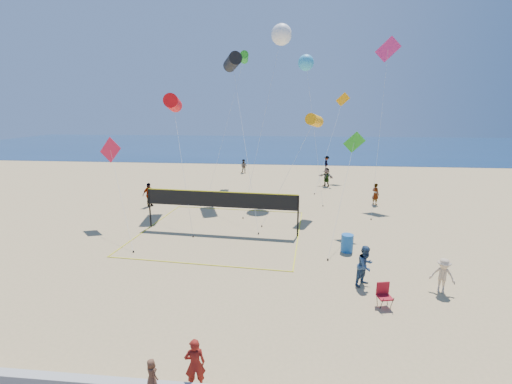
# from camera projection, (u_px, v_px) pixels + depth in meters

# --- Properties ---
(ground) EXTENTS (120.00, 120.00, 0.00)m
(ground) POSITION_uv_depth(u_px,v_px,m) (235.00, 335.00, 11.90)
(ground) COLOR tan
(ground) RESTS_ON ground
(ocean) EXTENTS (140.00, 50.00, 0.03)m
(ocean) POSITION_uv_depth(u_px,v_px,m) (281.00, 146.00, 71.82)
(ocean) COLOR navy
(ocean) RESTS_ON ground
(woman) EXTENTS (0.66, 0.53, 1.57)m
(woman) POSITION_uv_depth(u_px,v_px,m) (195.00, 364.00, 9.46)
(woman) COLOR maroon
(woman) RESTS_ON ground
(toddler) EXTENTS (0.47, 0.43, 0.80)m
(toddler) POSITION_uv_depth(u_px,v_px,m) (152.00, 373.00, 8.85)
(toddler) COLOR brown
(toddler) RESTS_ON seawall
(bystander_a) EXTENTS (1.13, 1.12, 1.84)m
(bystander_a) POSITION_uv_depth(u_px,v_px,m) (365.00, 266.00, 15.06)
(bystander_a) COLOR navy
(bystander_a) RESTS_ON ground
(bystander_b) EXTENTS (1.13, 0.92, 1.53)m
(bystander_b) POSITION_uv_depth(u_px,v_px,m) (443.00, 275.00, 14.52)
(bystander_b) COLOR #D1B18B
(bystander_b) RESTS_ON ground
(far_person_0) EXTENTS (1.03, 1.19, 1.92)m
(far_person_0) POSITION_uv_depth(u_px,v_px,m) (149.00, 195.00, 27.31)
(far_person_0) COLOR gray
(far_person_0) RESTS_ON ground
(far_person_1) EXTENTS (1.66, 1.61, 1.89)m
(far_person_1) POSITION_uv_depth(u_px,v_px,m) (326.00, 177.00, 34.30)
(far_person_1) COLOR gray
(far_person_1) RESTS_ON ground
(far_person_2) EXTENTS (0.73, 0.78, 1.78)m
(far_person_2) POSITION_uv_depth(u_px,v_px,m) (375.00, 194.00, 27.78)
(far_person_2) COLOR gray
(far_person_2) RESTS_ON ground
(far_person_3) EXTENTS (0.94, 0.82, 1.67)m
(far_person_3) POSITION_uv_depth(u_px,v_px,m) (244.00, 166.00, 41.44)
(far_person_3) COLOR gray
(far_person_3) RESTS_ON ground
(far_person_4) EXTENTS (0.96, 1.33, 1.86)m
(far_person_4) POSITION_uv_depth(u_px,v_px,m) (327.00, 163.00, 42.98)
(far_person_4) COLOR gray
(far_person_4) RESTS_ON ground
(camp_chair) EXTENTS (0.62, 0.73, 1.08)m
(camp_chair) POSITION_uv_depth(u_px,v_px,m) (384.00, 293.00, 13.52)
(camp_chair) COLOR maroon
(camp_chair) RESTS_ON ground
(trash_barrel) EXTENTS (0.82, 0.82, 0.98)m
(trash_barrel) POSITION_uv_depth(u_px,v_px,m) (347.00, 243.00, 18.71)
(trash_barrel) COLOR #1959A5
(trash_barrel) RESTS_ON ground
(volleyball_net) EXTENTS (10.58, 10.44, 2.64)m
(volleyball_net) POSITION_uv_depth(u_px,v_px,m) (221.00, 204.00, 21.48)
(volleyball_net) COLOR black
(volleyball_net) RESTS_ON ground
(kite_0) EXTENTS (3.81, 7.85, 8.75)m
(kite_0) POSITION_uv_depth(u_px,v_px,m) (173.00, 103.00, 25.55)
(kite_0) COLOR red
(kite_0) RESTS_ON ground
(kite_1) EXTENTS (4.05, 10.80, 12.07)m
(kite_1) POSITION_uv_depth(u_px,v_px,m) (232.00, 62.00, 28.04)
(kite_1) COLOR black
(kite_1) RESTS_ON ground
(kite_2) EXTENTS (4.22, 4.86, 7.36)m
(kite_2) POSITION_uv_depth(u_px,v_px,m) (314.00, 121.00, 24.43)
(kite_2) COLOR #F79E0A
(kite_2) RESTS_ON ground
(kite_3) EXTENTS (4.29, 5.12, 5.88)m
(kite_3) POSITION_uv_depth(u_px,v_px,m) (111.00, 154.00, 22.34)
(kite_3) COLOR red
(kite_3) RESTS_ON ground
(kite_4) EXTENTS (2.56, 5.46, 6.30)m
(kite_4) POSITION_uv_depth(u_px,v_px,m) (353.00, 149.00, 20.95)
(kite_4) COLOR green
(kite_4) RESTS_ON ground
(kite_5) EXTENTS (2.91, 6.99, 13.30)m
(kite_5) POSITION_uv_depth(u_px,v_px,m) (387.00, 56.00, 27.41)
(kite_5) COLOR #C92372
(kite_5) RESTS_ON ground
(kite_6) EXTENTS (3.28, 8.53, 14.46)m
(kite_6) POSITION_uv_depth(u_px,v_px,m) (282.00, 35.00, 28.30)
(kite_6) COLOR white
(kite_6) RESTS_ON ground
(kite_7) EXTENTS (2.33, 5.37, 12.15)m
(kite_7) POSITION_uv_depth(u_px,v_px,m) (306.00, 63.00, 29.35)
(kite_7) COLOR #31A6E2
(kite_7) RESTS_ON ground
(kite_8) EXTENTS (2.96, 8.56, 13.21)m
(kite_8) POSITION_uv_depth(u_px,v_px,m) (244.00, 57.00, 34.48)
(kite_8) COLOR green
(kite_8) RESTS_ON ground
(kite_9) EXTENTS (3.98, 8.06, 9.34)m
(kite_9) POSITION_uv_depth(u_px,v_px,m) (341.00, 105.00, 36.23)
(kite_9) COLOR #F79E0A
(kite_9) RESTS_ON ground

